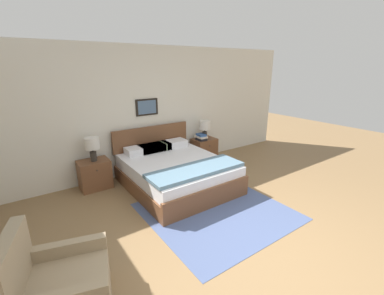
{
  "coord_description": "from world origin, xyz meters",
  "views": [
    {
      "loc": [
        -2.21,
        -1.62,
        2.21
      ],
      "look_at": [
        0.18,
        1.8,
        0.87
      ],
      "focal_mm": 24.0,
      "sensor_mm": 36.0,
      "label": 1
    }
  ],
  "objects": [
    {
      "name": "table_lamp_near_window",
      "position": [
        -1.17,
        3.0,
        0.84
      ],
      "size": [
        0.26,
        0.26,
        0.44
      ],
      "color": "#2D2823",
      "rests_on": "nightstand_near_window"
    },
    {
      "name": "book_novel_upper",
      "position": [
        1.27,
        2.97,
        0.62
      ],
      "size": [
        0.2,
        0.27,
        0.04
      ],
      "rotation": [
        0.0,
        0.0,
        -0.01
      ],
      "color": "silver",
      "rests_on": "book_hardcover_middle"
    },
    {
      "name": "book_thick_bottom",
      "position": [
        1.27,
        2.97,
        0.55
      ],
      "size": [
        0.19,
        0.25,
        0.03
      ],
      "rotation": [
        0.0,
        0.0,
        0.03
      ],
      "color": "#232328",
      "rests_on": "nightstand_by_door"
    },
    {
      "name": "book_hardcover_middle",
      "position": [
        1.27,
        2.97,
        0.58
      ],
      "size": [
        0.17,
        0.22,
        0.03
      ],
      "rotation": [
        0.0,
        0.0,
        0.12
      ],
      "color": "#232328",
      "rests_on": "book_thick_bottom"
    },
    {
      "name": "book_slim_near_top",
      "position": [
        1.27,
        2.97,
        0.66
      ],
      "size": [
        0.18,
        0.24,
        0.04
      ],
      "rotation": [
        0.0,
        0.0,
        -0.07
      ],
      "color": "#335693",
      "rests_on": "book_novel_upper"
    },
    {
      "name": "area_rug_main",
      "position": [
        0.15,
        1.06,
        0.0
      ],
      "size": [
        2.08,
        1.99,
        0.01
      ],
      "color": "#47567F",
      "rests_on": "ground_plane"
    },
    {
      "name": "ground_plane",
      "position": [
        0.0,
        0.0,
        0.0
      ],
      "size": [
        16.0,
        16.0,
        0.0
      ],
      "primitive_type": "plane",
      "color": "olive"
    },
    {
      "name": "nightstand_near_window",
      "position": [
        -1.18,
        3.02,
        0.27
      ],
      "size": [
        0.55,
        0.43,
        0.54
      ],
      "color": "brown",
      "rests_on": "ground_plane"
    },
    {
      "name": "wall_back",
      "position": [
        0.0,
        3.3,
        1.3
      ],
      "size": [
        7.95,
        0.09,
        2.6
      ],
      "color": "silver",
      "rests_on": "ground_plane"
    },
    {
      "name": "bed",
      "position": [
        0.1,
        2.23,
        0.29
      ],
      "size": [
        1.71,
        2.03,
        0.98
      ],
      "color": "brown",
      "rests_on": "ground_plane"
    },
    {
      "name": "nightstand_by_door",
      "position": [
        1.39,
        3.02,
        0.27
      ],
      "size": [
        0.55,
        0.43,
        0.54
      ],
      "color": "brown",
      "rests_on": "ground_plane"
    },
    {
      "name": "table_lamp_by_door",
      "position": [
        1.39,
        3.0,
        0.84
      ],
      "size": [
        0.26,
        0.26,
        0.44
      ],
      "color": "#2D2823",
      "rests_on": "nightstand_by_door"
    },
    {
      "name": "armchair",
      "position": [
        -2.17,
        0.56,
        0.28
      ],
      "size": [
        0.97,
        0.92,
        0.88
      ],
      "rotation": [
        0.0,
        0.0,
        -1.84
      ],
      "color": "#998466",
      "rests_on": "ground_plane"
    }
  ]
}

